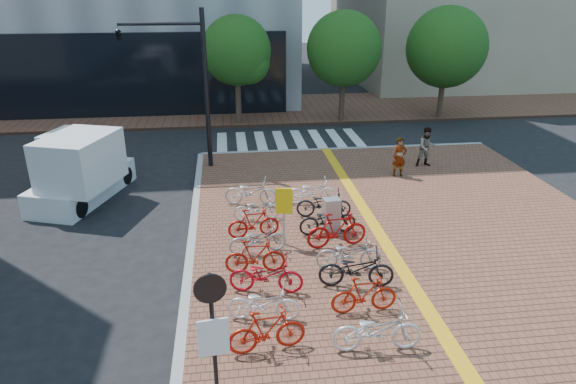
{
  "coord_description": "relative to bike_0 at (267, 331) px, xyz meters",
  "views": [
    {
      "loc": [
        -2.75,
        -11.46,
        7.67
      ],
      "look_at": [
        -0.84,
        3.94,
        1.3
      ],
      "focal_mm": 32.0,
      "sensor_mm": 36.0,
      "label": 1
    }
  ],
  "objects": [
    {
      "name": "box_truck",
      "position": [
        -6.22,
        9.76,
        0.58
      ],
      "size": [
        3.36,
        4.99,
        2.66
      ],
      "color": "silver",
      "rests_on": "ground"
    },
    {
      "name": "far_sidewalk",
      "position": [
        2.08,
        23.34,
        -0.6
      ],
      "size": [
        70.0,
        8.0,
        0.15
      ],
      "primitive_type": "cube",
      "color": "brown",
      "rests_on": "ground"
    },
    {
      "name": "bike_1",
      "position": [
        0.02,
        1.13,
        -0.06
      ],
      "size": [
        1.82,
        0.89,
        0.91
      ],
      "primitive_type": "imported",
      "rotation": [
        0.0,
        0.0,
        1.4
      ],
      "color": "white",
      "rests_on": "sidewalk"
    },
    {
      "name": "bike_15",
      "position": [
        2.33,
        7.89,
        -0.05
      ],
      "size": [
        1.84,
        0.72,
        0.95
      ],
      "primitive_type": "imported",
      "rotation": [
        0.0,
        0.0,
        1.52
      ],
      "color": "white",
      "rests_on": "sidewalk"
    },
    {
      "name": "bike_4",
      "position": [
        0.1,
        4.43,
        -0.06
      ],
      "size": [
        1.81,
        0.85,
        0.91
      ],
      "primitive_type": "imported",
      "rotation": [
        0.0,
        0.0,
        1.72
      ],
      "color": "#A2A1A6",
      "rests_on": "sidewalk"
    },
    {
      "name": "yellow_sign",
      "position": [
        0.93,
        4.84,
        0.78
      ],
      "size": [
        0.51,
        0.16,
        1.87
      ],
      "color": "#B7B7BC",
      "rests_on": "sidewalk"
    },
    {
      "name": "bike_0",
      "position": [
        0.0,
        0.0,
        0.0
      ],
      "size": [
        1.78,
        0.71,
        1.04
      ],
      "primitive_type": "imported",
      "rotation": [
        0.0,
        0.0,
        1.7
      ],
      "color": "red",
      "rests_on": "sidewalk"
    },
    {
      "name": "pedestrian_a",
      "position": [
        6.37,
        10.27,
        0.31
      ],
      "size": [
        0.64,
        0.45,
        1.65
      ],
      "primitive_type": "imported",
      "rotation": [
        0.0,
        0.0,
        0.1
      ],
      "color": "gray",
      "rests_on": "sidewalk"
    },
    {
      "name": "bike_8",
      "position": [
        2.38,
        -0.27,
        0.0
      ],
      "size": [
        2.02,
        0.79,
        1.05
      ],
      "primitive_type": "imported",
      "rotation": [
        0.0,
        0.0,
        1.52
      ],
      "color": "silver",
      "rests_on": "sidewalk"
    },
    {
      "name": "bike_6",
      "position": [
        0.22,
        6.74,
        -0.1
      ],
      "size": [
        1.61,
        0.62,
        0.84
      ],
      "primitive_type": "imported",
      "rotation": [
        0.0,
        0.0,
        1.61
      ],
      "color": "silver",
      "rests_on": "sidewalk"
    },
    {
      "name": "pedestrian_b",
      "position": [
        7.96,
        11.35,
        0.35
      ],
      "size": [
        0.86,
        0.68,
        1.73
      ],
      "primitive_type": "imported",
      "rotation": [
        0.0,
        0.0,
        -0.03
      ],
      "color": "#4C5461",
      "rests_on": "sidewalk"
    },
    {
      "name": "bike_7",
      "position": [
        0.1,
        8.04,
        -0.02
      ],
      "size": [
        2.0,
        1.01,
        1.0
      ],
      "primitive_type": "imported",
      "rotation": [
        0.0,
        0.0,
        1.38
      ],
      "color": "silver",
      "rests_on": "sidewalk"
    },
    {
      "name": "bike_13",
      "position": [
        2.41,
        5.42,
        -0.03
      ],
      "size": [
        1.91,
        0.8,
        0.98
      ],
      "primitive_type": "imported",
      "rotation": [
        0.0,
        0.0,
        1.65
      ],
      "color": "black",
      "rests_on": "sidewalk"
    },
    {
      "name": "utility_box",
      "position": [
        2.55,
        5.55,
        0.05
      ],
      "size": [
        0.57,
        0.45,
        1.15
      ],
      "primitive_type": "cube",
      "rotation": [
        0.0,
        0.0,
        0.14
      ],
      "color": "#A9A9AE",
      "rests_on": "sidewalk"
    },
    {
      "name": "crosswalk",
      "position": [
        2.58,
        16.34,
        -0.66
      ],
      "size": [
        7.5,
        4.0,
        0.01
      ],
      "color": "silver",
      "rests_on": "ground"
    },
    {
      "name": "bike_12",
      "position": [
        2.51,
        4.51,
        0.05
      ],
      "size": [
        1.94,
        0.77,
        1.14
      ],
      "primitive_type": "imported",
      "rotation": [
        0.0,
        0.0,
        1.7
      ],
      "color": "#A50E0B",
      "rests_on": "sidewalk"
    },
    {
      "name": "bike_10",
      "position": [
        2.56,
        2.29,
        0.0
      ],
      "size": [
        2.07,
        0.97,
        1.05
      ],
      "primitive_type": "imported",
      "rotation": [
        0.0,
        0.0,
        1.43
      ],
      "color": "black",
      "rests_on": "sidewalk"
    },
    {
      "name": "traffic_light_pole",
      "position": [
        -2.95,
        12.56,
        4.03
      ],
      "size": [
        3.54,
        1.37,
        6.59
      ],
      "color": "black",
      "rests_on": "sidewalk"
    },
    {
      "name": "street_trees",
      "position": [
        7.12,
        19.8,
        3.43
      ],
      "size": [
        16.2,
        4.6,
        6.35
      ],
      "color": "#38281E",
      "rests_on": "far_sidewalk"
    },
    {
      "name": "kerb_north",
      "position": [
        5.08,
        14.34,
        -0.59
      ],
      "size": [
        14.0,
        0.25,
        0.15
      ],
      "primitive_type": "cube",
      "color": "gray",
      "rests_on": "ground"
    },
    {
      "name": "bike_11",
      "position": [
        2.58,
        3.17,
        -0.03
      ],
      "size": [
        1.92,
        0.83,
        0.98
      ],
      "primitive_type": "imported",
      "rotation": [
        0.0,
        0.0,
        1.47
      ],
      "color": "#ABACB0",
      "rests_on": "sidewalk"
    },
    {
      "name": "bike_5",
      "position": [
        0.05,
        5.46,
        -0.03
      ],
      "size": [
        1.67,
        0.62,
        0.98
      ],
      "primitive_type": "imported",
      "rotation": [
        0.0,
        0.0,
        1.67
      ],
      "color": "#A0130B",
      "rests_on": "sidewalk"
    },
    {
      "name": "notice_sign",
      "position": [
        -1.07,
        -1.66,
        1.4
      ],
      "size": [
        0.56,
        0.16,
        3.04
      ],
      "color": "black",
      "rests_on": "sidewalk"
    },
    {
      "name": "ground",
      "position": [
        2.08,
        2.34,
        -0.67
      ],
      "size": [
        120.0,
        120.0,
        0.0
      ],
      "primitive_type": "plane",
      "color": "black",
      "rests_on": "ground"
    },
    {
      "name": "bike_14",
      "position": [
        2.52,
        6.67,
        -0.03
      ],
      "size": [
        1.94,
        0.9,
        0.98
      ],
      "primitive_type": "imported",
      "rotation": [
        0.0,
        0.0,
        1.43
      ],
      "color": "black",
      "rests_on": "sidewalk"
    },
    {
      "name": "bike_9",
      "position": [
        2.47,
        1.14,
        -0.02
      ],
      "size": [
        1.67,
        0.54,
        0.99
      ],
      "primitive_type": "imported",
      "rotation": [
        0.0,
        0.0,
        1.62
      ],
      "color": "#AD1F0C",
      "rests_on": "sidewalk"
    },
    {
      "name": "bike_2",
      "position": [
        0.17,
        2.31,
        -0.01
      ],
      "size": [
        2.02,
        1.0,
        1.01
      ],
      "primitive_type": "imported",
      "rotation": [
        0.0,
        0.0,
        1.39
      ],
      "color": "red",
      "rests_on": "sidewalk"
    },
    {
      "name": "bike_3",
      "position": [
        -0.04,
        3.31,
        -0.02
      ],
      "size": [
        1.69,
        0.51,
        1.01
      ],
      "primitive_type": "imported",
      "rotation": [
        0.0,
        0.0,
        1.55
      ],
      "color": "#9E190B",
      "rests_on": "sidewalk"
    }
  ]
}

